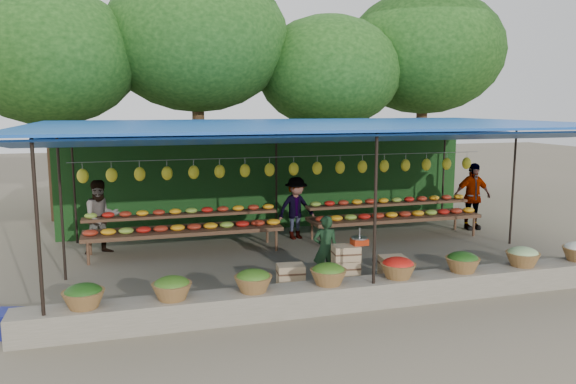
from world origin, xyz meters
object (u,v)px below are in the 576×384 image
object	(u,v)px
vendor_seated	(325,249)
blue_crate_front	(14,324)
crate_counter	(344,271)
weighing_scale	(359,241)

from	to	relation	value
vendor_seated	blue_crate_front	size ratio (longest dim) A/B	2.15
crate_counter	weighing_scale	distance (m)	0.60
crate_counter	blue_crate_front	size ratio (longest dim) A/B	4.16
crate_counter	vendor_seated	bearing A→B (deg)	114.57
vendor_seated	crate_counter	bearing A→B (deg)	127.56
weighing_scale	vendor_seated	world-z (taller)	vendor_seated
crate_counter	vendor_seated	xyz separation A→B (m)	(-0.19, 0.43, 0.31)
crate_counter	vendor_seated	distance (m)	0.56
blue_crate_front	weighing_scale	bearing A→B (deg)	22.67
vendor_seated	blue_crate_front	distance (m)	5.08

